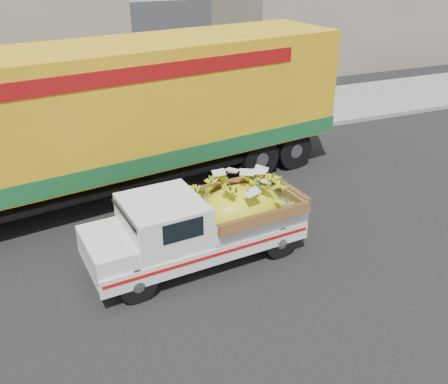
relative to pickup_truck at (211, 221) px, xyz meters
name	(u,v)px	position (x,y,z in m)	size (l,w,h in m)	color
ground	(232,268)	(0.22, -0.59, -0.83)	(100.00, 100.00, 0.00)	black
curb	(146,151)	(0.22, 6.05, -0.75)	(60.00, 0.25, 0.15)	gray
sidewalk	(130,130)	(0.22, 8.15, -0.76)	(60.00, 4.00, 0.14)	gray
building_right	(355,3)	(14.22, 15.05, 2.17)	(14.00, 6.00, 6.00)	gray
pickup_truck	(211,221)	(0.00, 0.00, 0.00)	(4.51, 1.98, 1.54)	black
semi_trailer	(121,115)	(-0.91, 3.60, 1.30)	(12.07, 4.33, 3.80)	black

